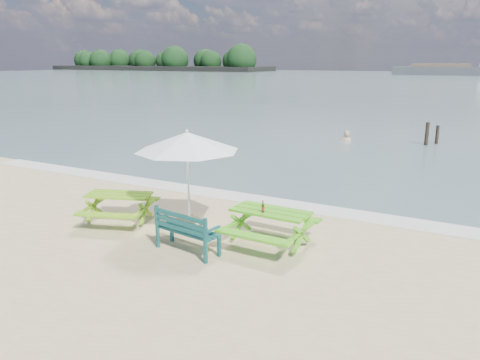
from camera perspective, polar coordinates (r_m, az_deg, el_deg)
The scene contains 11 objects.
sea at distance 92.42m, azimuth 25.19°, elevation 10.67°, with size 300.00×300.00×0.00m, color slate.
foam_strip at distance 13.76m, azimuth 1.44°, elevation -2.31°, with size 22.00×0.90×0.01m, color silver.
island_headland at distance 187.35m, azimuth -10.09°, elevation 14.04°, with size 90.00×22.00×7.60m.
picnic_table_left at distance 12.11m, azimuth -14.48°, elevation -3.39°, with size 2.05×2.15×0.75m.
picnic_table_right at distance 10.32m, azimuth 3.73°, elevation -5.92°, with size 1.75×1.94×0.81m.
park_bench at distance 10.06m, azimuth -6.38°, elevation -7.17°, with size 1.54×0.72×0.91m.
side_table at distance 11.24m, azimuth -6.17°, elevation -5.44°, with size 0.63×0.63×0.31m.
patio_umbrella at distance 10.73m, azimuth -6.46°, elevation 4.67°, with size 3.15×3.15×2.39m.
beer_bottle at distance 10.01m, azimuth 2.81°, elevation -3.48°, with size 0.07×0.07×0.26m.
swimmer at distance 24.38m, azimuth 12.75°, elevation 3.86°, with size 0.76×0.63×1.77m.
mooring_pilings at distance 24.37m, azimuth 22.24°, elevation 4.98°, with size 0.57×0.77×1.30m.
Camera 1 is at (5.97, -7.14, 3.98)m, focal length 35.00 mm.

